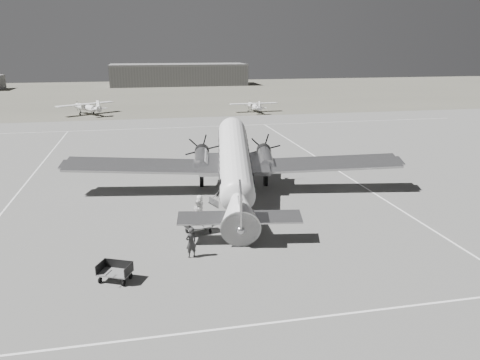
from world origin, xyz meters
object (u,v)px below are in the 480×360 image
Objects in this scene: dc3_airliner at (235,166)px; ground_crew at (191,242)px; hangar_main at (179,75)px; baggage_cart_far at (115,272)px; light_plane_right at (254,107)px; baggage_cart_near at (198,226)px; passenger at (200,206)px; ramp_agent at (199,213)px; light_plane_left at (87,108)px.

dc3_airliner is 15.42× the size of ground_crew.
hangar_main is 129.21m from baggage_cart_far.
light_plane_right is 5.12× the size of baggage_cart_near.
ground_crew is 1.12× the size of passenger.
ramp_agent is at bearing -124.57° from ground_crew.
baggage_cart_far is 0.93× the size of ramp_agent.
passenger is (1.36, 6.66, -0.10)m from ground_crew.
passenger is at bearing -110.05° from light_plane_right.
passenger is at bearing -9.42° from ramp_agent.
baggage_cart_near is 1.47m from ramp_agent.
light_plane_left is at bearing 86.07° from baggage_cart_near.
dc3_airliner reaches higher than baggage_cart_near.
dc3_airliner is 56.14m from light_plane_left.
dc3_airliner is 3.16× the size of light_plane_right.
ramp_agent reaches higher than ground_crew.
hangar_main is 21.67× the size of ramp_agent.
baggage_cart_far is at bearing 142.48° from ramp_agent.
ramp_agent reaches higher than light_plane_right.
ramp_agent reaches higher than baggage_cart_near.
hangar_main reaches higher than light_plane_right.
passenger is at bearing -123.80° from ground_crew.
light_plane_left is 6.05× the size of baggage_cart_far.
ramp_agent is (-8.65, -121.31, -2.33)m from hangar_main.
hangar_main reaches higher than ramp_agent.
baggage_cart_near is at bearing -109.62° from light_plane_right.
baggage_cart_far is 10.47m from passenger.
baggage_cart_near is at bearing -166.88° from passenger.
light_plane_left is 1.18× the size of light_plane_right.
hangar_main is 1.44× the size of dc3_airliner.
baggage_cart_near is (13.06, -60.15, -0.62)m from light_plane_left.
ground_crew is at bearing 51.12° from baggage_cart_far.
light_plane_left is 60.26m from ramp_agent.
dc3_airliner is (-5.01, -116.04, -0.52)m from hangar_main.
hangar_main reaches higher than baggage_cart_near.
dc3_airliner reaches higher than passenger.
ground_crew reaches higher than baggage_cart_far.
light_plane_left is 66.35m from baggage_cart_far.
hangar_main reaches higher than baggage_cart_far.
passenger reaches higher than baggage_cart_near.
hangar_main reaches higher than dc3_airliner.
ground_crew is (4.33, 2.12, 0.44)m from baggage_cart_far.
dc3_airliner is at bearing -20.73° from passenger.
ramp_agent is (13.28, -58.77, -0.16)m from light_plane_left.
dc3_airliner is 15.50m from baggage_cart_far.
dc3_airliner reaches higher than baggage_cart_far.
light_plane_left reaches higher than ground_crew.
hangar_main is 126.69m from ground_crew.
hangar_main is 66.30m from light_plane_left.
hangar_main reaches higher than light_plane_left.
hangar_main is at bearing 69.68° from baggage_cart_near.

